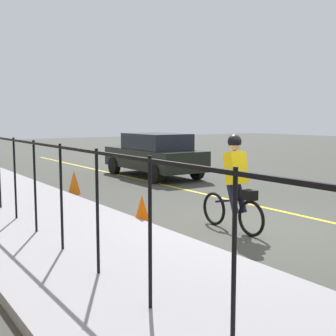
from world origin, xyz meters
TOP-DOWN VIEW (x-y plane):
  - ground_plane at (0.00, 0.00)m, footprint 80.00×80.00m
  - lane_line_centre at (0.00, -1.60)m, footprint 36.00×0.12m
  - sidewalk at (0.00, 3.40)m, footprint 40.00×3.20m
  - iron_fence at (1.00, 3.80)m, footprint 21.48×0.04m
  - cyclist_lead at (0.13, 0.52)m, footprint 1.71×0.36m
  - patrol_sedan at (7.60, -2.42)m, footprint 4.42×1.97m
  - traffic_cone_near at (5.73, 1.43)m, footprint 0.36×0.36m
  - traffic_cone_far at (1.55, 1.70)m, footprint 0.36×0.36m

SIDE VIEW (x-z plane):
  - ground_plane at x=0.00m, z-range 0.00..0.00m
  - lane_line_centre at x=0.00m, z-range 0.00..0.01m
  - sidewalk at x=0.00m, z-range 0.00..0.15m
  - traffic_cone_far at x=1.55m, z-range 0.00..0.60m
  - traffic_cone_near at x=5.73m, z-range 0.00..0.67m
  - patrol_sedan at x=7.60m, z-range 0.03..1.61m
  - cyclist_lead at x=0.13m, z-range 0.00..1.82m
  - iron_fence at x=1.00m, z-range 0.47..2.07m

